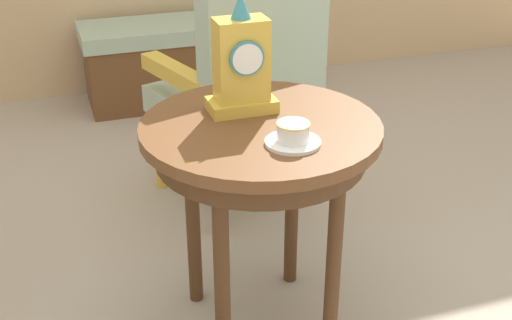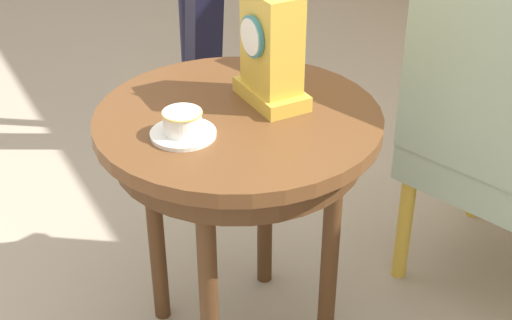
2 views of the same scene
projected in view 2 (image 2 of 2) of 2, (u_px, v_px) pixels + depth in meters
name	position (u px, v px, depth m)	size (l,w,h in m)	color
ground_plane	(221.00, 312.00, 2.10)	(10.00, 10.00, 0.00)	tan
side_table	(238.00, 145.00, 1.72)	(0.67, 0.67, 0.68)	brown
teacup_left	(183.00, 125.00, 1.58)	(0.14, 0.14, 0.06)	white
mantel_clock	(271.00, 48.00, 1.67)	(0.19, 0.11, 0.34)	gold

